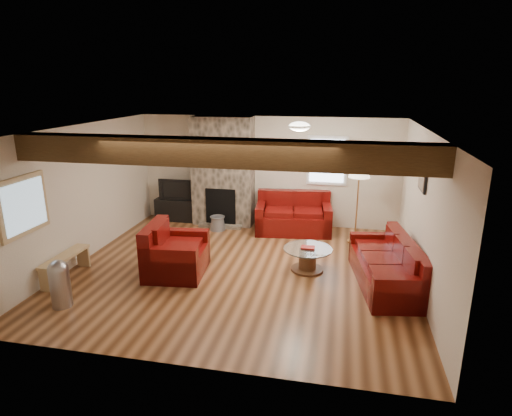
{
  "coord_description": "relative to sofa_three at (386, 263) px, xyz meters",
  "views": [
    {
      "loc": [
        1.7,
        -6.82,
        3.23
      ],
      "look_at": [
        0.21,
        0.4,
        1.05
      ],
      "focal_mm": 30.0,
      "sensor_mm": 36.0,
      "label": 1
    }
  ],
  "objects": [
    {
      "name": "sofa_three",
      "position": [
        0.0,
        0.0,
        0.0
      ],
      "size": [
        1.16,
        2.13,
        0.78
      ],
      "primitive_type": null,
      "rotation": [
        0.0,
        0.0,
        -1.41
      ],
      "color": "#420408",
      "rests_on": "floor"
    },
    {
      "name": "chimney_breast",
      "position": [
        -3.48,
        2.56,
        0.83
      ],
      "size": [
        1.4,
        0.67,
        2.5
      ],
      "color": "#39342C",
      "rests_on": "floor"
    },
    {
      "name": "tv_cabinet",
      "position": [
        -4.63,
        2.6,
        -0.12
      ],
      "size": [
        1.06,
        0.42,
        0.53
      ],
      "primitive_type": "cube",
      "color": "black",
      "rests_on": "floor"
    },
    {
      "name": "pedal_bin",
      "position": [
        -4.79,
        -1.71,
        -0.02
      ],
      "size": [
        0.33,
        0.33,
        0.74
      ],
      "primitive_type": null,
      "rotation": [
        0.0,
        0.0,
        -0.14
      ],
      "color": "#A2A2A7",
      "rests_on": "floor"
    },
    {
      "name": "armchair_red",
      "position": [
        -3.53,
        -0.26,
        0.06
      ],
      "size": [
        1.08,
        1.2,
        0.89
      ],
      "primitive_type": null,
      "rotation": [
        0.0,
        0.0,
        1.68
      ],
      "color": "#420408",
      "rests_on": "floor"
    },
    {
      "name": "hatch_window",
      "position": [
        -5.44,
        -1.43,
        1.06
      ],
      "size": [
        0.08,
        1.0,
        0.9
      ],
      "primitive_type": null,
      "color": "tan",
      "rests_on": "room"
    },
    {
      "name": "artwork_right",
      "position": [
        0.48,
        0.37,
        1.36
      ],
      "size": [
        0.06,
        0.55,
        0.42
      ],
      "primitive_type": null,
      "color": "black",
      "rests_on": "room"
    },
    {
      "name": "artwork_back",
      "position": [
        -2.33,
        2.78,
        1.31
      ],
      "size": [
        0.42,
        0.06,
        0.52
      ],
      "primitive_type": null,
      "color": "black",
      "rests_on": "room"
    },
    {
      "name": "back_window",
      "position": [
        -1.13,
        2.78,
        1.16
      ],
      "size": [
        0.9,
        0.08,
        1.1
      ],
      "primitive_type": null,
      "color": "white",
      "rests_on": "room"
    },
    {
      "name": "television",
      "position": [
        -4.63,
        2.6,
        0.39
      ],
      "size": [
        0.86,
        0.11,
        0.49
      ],
      "primitive_type": "imported",
      "color": "black",
      "rests_on": "tv_cabinet"
    },
    {
      "name": "floor_lamp",
      "position": [
        -0.45,
        1.91,
        1.06
      ],
      "size": [
        0.43,
        0.43,
        1.7
      ],
      "color": "tan",
      "rests_on": "floor"
    },
    {
      "name": "pine_bench",
      "position": [
        -5.31,
        -0.84,
        -0.18
      ],
      "size": [
        0.26,
        1.1,
        0.41
      ],
      "primitive_type": null,
      "color": "tan",
      "rests_on": "floor"
    },
    {
      "name": "loveseat",
      "position": [
        -1.8,
        2.3,
        0.05
      ],
      "size": [
        1.74,
        1.12,
        0.87
      ],
      "primitive_type": null,
      "rotation": [
        0.0,
        0.0,
        0.11
      ],
      "color": "#420408",
      "rests_on": "floor"
    },
    {
      "name": "ceiling_dome",
      "position": [
        -1.58,
        0.97,
        2.05
      ],
      "size": [
        0.4,
        0.4,
        0.18
      ],
      "primitive_type": null,
      "color": "white",
      "rests_on": "room"
    },
    {
      "name": "room",
      "position": [
        -2.48,
        0.07,
        0.86
      ],
      "size": [
        8.0,
        8.0,
        8.0
      ],
      "color": "#532E16",
      "rests_on": "ground"
    },
    {
      "name": "oak_beam",
      "position": [
        -2.48,
        -1.18,
        1.92
      ],
      "size": [
        6.0,
        0.36,
        0.38
      ],
      "primitive_type": "cube",
      "color": "#372410",
      "rests_on": "room"
    },
    {
      "name": "coal_bucket",
      "position": [
        -3.49,
        2.07,
        -0.22
      ],
      "size": [
        0.35,
        0.35,
        0.33
      ],
      "primitive_type": null,
      "color": "gray",
      "rests_on": "floor"
    },
    {
      "name": "coffee_table",
      "position": [
        -1.3,
        0.3,
        -0.18
      ],
      "size": [
        0.86,
        0.86,
        0.45
      ],
      "color": "#452816",
      "rests_on": "floor"
    }
  ]
}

